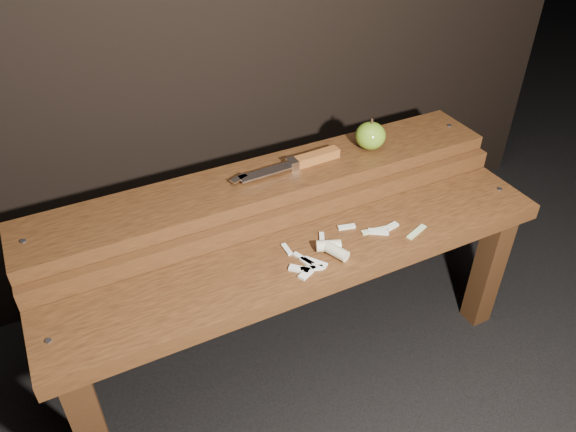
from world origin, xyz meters
name	(u,v)px	position (x,y,z in m)	size (l,w,h in m)	color
ground	(298,358)	(0.00, 0.00, 0.00)	(60.00, 60.00, 0.00)	black
bench_front_tier	(312,278)	(0.00, -0.06, 0.35)	(1.20, 0.20, 0.42)	#381E0E
bench_rear_tier	(269,205)	(0.00, 0.17, 0.41)	(1.20, 0.21, 0.50)	#381E0E
apple	(370,136)	(0.29, 0.17, 0.54)	(0.08, 0.08, 0.08)	olive
knife	(304,161)	(0.10, 0.17, 0.51)	(0.30, 0.04, 0.03)	#934F20
apple_scraps	(334,249)	(0.05, -0.07, 0.43)	(0.36, 0.13, 0.03)	beige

